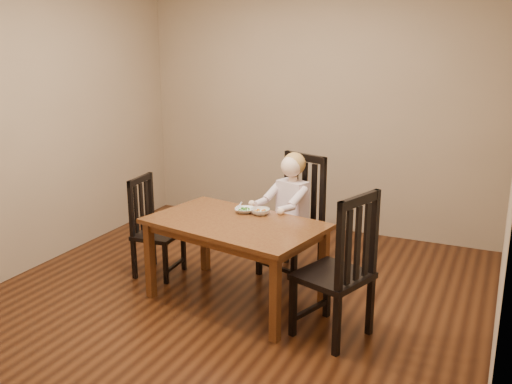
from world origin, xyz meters
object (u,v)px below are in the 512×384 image
at_px(toddler, 291,203).
at_px(bowl_peas, 245,210).
at_px(dining_table, 235,231).
at_px(chair_child, 294,218).
at_px(bowl_veg, 260,212).
at_px(chair_right, 340,270).
at_px(chair_left, 154,228).

xyz_separation_m(toddler, bowl_peas, (-0.24, -0.44, 0.03)).
xyz_separation_m(dining_table, bowl_peas, (-0.03, 0.25, 0.10)).
height_order(chair_child, bowl_veg, chair_child).
bearing_deg(toddler, chair_right, 146.88).
bearing_deg(chair_left, bowl_peas, 89.31).
height_order(chair_left, toddler, toddler).
bearing_deg(chair_right, dining_table, 95.70).
distance_m(chair_child, chair_right, 1.19).
bearing_deg(dining_table, bowl_peas, 97.68).
bearing_deg(toddler, chair_left, 41.73).
relative_size(chair_right, bowl_veg, 7.15).
relative_size(chair_child, bowl_peas, 6.81).
xyz_separation_m(chair_left, toddler, (1.13, 0.49, 0.25)).
height_order(dining_table, chair_left, chair_left).
height_order(dining_table, chair_child, chair_child).
distance_m(dining_table, chair_left, 0.96).
distance_m(chair_child, bowl_peas, 0.58).
bearing_deg(chair_left, chair_child, 111.23).
distance_m(chair_child, bowl_veg, 0.53).
distance_m(dining_table, chair_right, 0.96).
bearing_deg(chair_child, dining_table, 91.26).
bearing_deg(bowl_veg, chair_left, -176.89).
xyz_separation_m(chair_right, bowl_peas, (-0.96, 0.47, 0.18)).
height_order(bowl_peas, bowl_veg, bowl_veg).
distance_m(chair_right, toddler, 1.17).
xyz_separation_m(chair_left, bowl_peas, (0.89, 0.05, 0.27)).
bearing_deg(bowl_veg, bowl_peas, -177.53).
relative_size(dining_table, chair_left, 1.67).
xyz_separation_m(bowl_peas, bowl_veg, (0.14, 0.01, 0.00)).
xyz_separation_m(chair_child, bowl_peas, (-0.26, -0.49, 0.18)).
xyz_separation_m(dining_table, chair_right, (0.93, -0.22, -0.08)).
height_order(chair_left, bowl_peas, chair_left).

